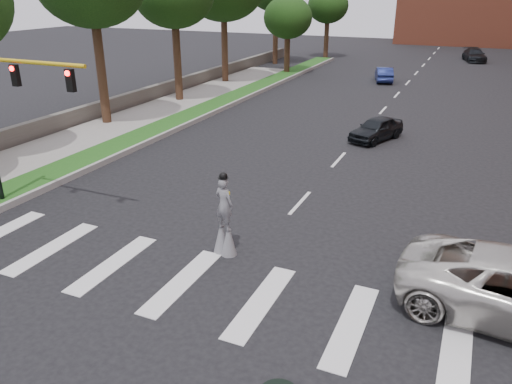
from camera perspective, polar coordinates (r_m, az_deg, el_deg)
name	(u,v)px	position (r m, az deg, el deg)	size (l,w,h in m)	color
ground_plane	(203,310)	(14.07, -6.03, -13.32)	(160.00, 160.00, 0.00)	black
grass_median	(201,111)	(35.44, -6.34, 9.16)	(2.00, 60.00, 0.25)	#1A4B15
median_curb	(214,112)	(34.93, -4.83, 9.05)	(0.20, 60.00, 0.28)	gray
sidewalk_left	(63,145)	(29.56, -21.21, 5.00)	(4.00, 60.00, 0.18)	gray
stone_wall	(151,94)	(39.92, -11.90, 10.95)	(0.50, 56.00, 1.10)	#534F47
traffic_signal	(5,106)	(20.64, -26.72, 8.79)	(5.30, 0.23, 6.20)	black
stilt_performer	(225,222)	(16.19, -3.62, -3.47)	(0.83, 0.59, 2.86)	#372216
car_near	(376,129)	(29.53, 13.59, 7.05)	(1.56, 3.88, 1.32)	black
car_mid	(384,74)	(48.76, 14.42, 12.90)	(1.41, 4.05, 1.33)	navy
car_far	(474,55)	(65.81, 23.69, 14.14)	(2.03, 4.99, 1.45)	black
tree_6	(288,18)	(51.18, 3.66, 19.24)	(4.72, 4.72, 7.41)	#372216
tree_7	(328,6)	(63.91, 8.23, 20.29)	(4.84, 4.84, 8.12)	#372216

